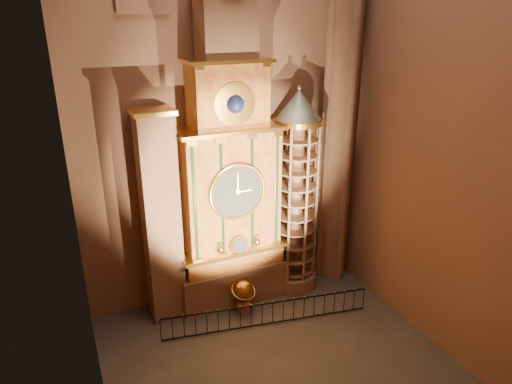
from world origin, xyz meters
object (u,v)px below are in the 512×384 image
astronomical_clock (229,177)px  stair_turret (296,195)px  portrait_tower (161,219)px  celestial_globe (243,294)px  iron_railing (267,314)px

astronomical_clock → stair_turret: bearing=-4.3°
astronomical_clock → stair_turret: astronomical_clock is taller
portrait_tower → stair_turret: 6.91m
astronomical_clock → portrait_tower: (-3.40, 0.02, -1.53)m
astronomical_clock → celestial_globe: 5.81m
portrait_tower → stair_turret: size_ratio=0.94×
astronomical_clock → iron_railing: bearing=-77.6°
portrait_tower → iron_railing: portrait_tower is taller
stair_turret → iron_railing: 6.05m
stair_turret → celestial_globe: bearing=-160.2°
portrait_tower → stair_turret: stair_turret is taller
astronomical_clock → stair_turret: size_ratio=1.55×
celestial_globe → iron_railing: size_ratio=0.18×
iron_railing → portrait_tower: bearing=143.8°
astronomical_clock → stair_turret: (3.50, -0.26, -1.41)m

